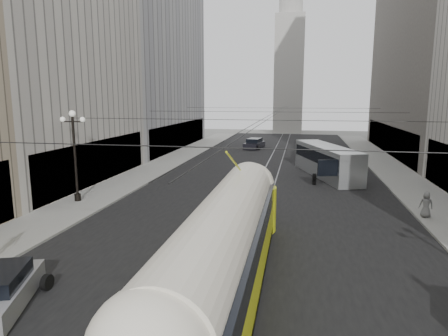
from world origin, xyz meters
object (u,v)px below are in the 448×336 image
at_px(streetcar, 225,245).
at_px(pedestrian_sidewalk_right, 426,204).
at_px(city_bus, 326,160).
at_px(sedan_silver, 0,291).

height_order(streetcar, pedestrian_sidewalk_right, streetcar).
relative_size(city_bus, pedestrian_sidewalk_right, 7.44).
bearing_deg(sedan_silver, city_bus, 64.47).
bearing_deg(pedestrian_sidewalk_right, sedan_silver, 42.00).
bearing_deg(city_bus, pedestrian_sidewalk_right, -67.69).
distance_m(streetcar, sedan_silver, 8.20).
bearing_deg(sedan_silver, streetcar, 19.28).
distance_m(streetcar, pedestrian_sidewalk_right, 15.43).
bearing_deg(pedestrian_sidewalk_right, streetcar, 51.73).
bearing_deg(pedestrian_sidewalk_right, city_bus, -63.71).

